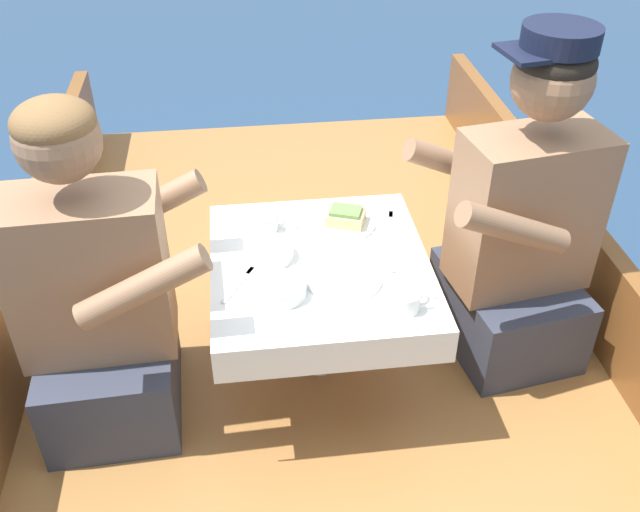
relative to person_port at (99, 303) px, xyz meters
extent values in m
plane|color=navy|center=(0.61, 0.15, -0.71)|extent=(60.00, 60.00, 0.00)
cube|color=#9E6B38|center=(0.61, 0.15, -0.55)|extent=(1.91, 3.42, 0.32)
cube|color=brown|center=(-0.32, 0.15, -0.23)|extent=(0.06, 3.42, 0.33)
cube|color=brown|center=(1.53, 0.15, -0.23)|extent=(0.06, 3.42, 0.33)
cylinder|color=#B2B2B7|center=(0.61, 0.07, -0.19)|extent=(0.07, 0.07, 0.40)
cube|color=#9E6B38|center=(0.61, 0.07, 0.02)|extent=(0.59, 0.64, 0.02)
cube|color=white|center=(0.61, 0.07, 0.03)|extent=(0.62, 0.67, 0.00)
cube|color=white|center=(0.61, -0.26, -0.03)|extent=(0.62, 0.00, 0.10)
cube|color=white|center=(0.61, 0.41, -0.03)|extent=(0.62, 0.00, 0.10)
cube|color=#333847|center=(-0.01, 0.00, -0.26)|extent=(0.38, 0.45, 0.26)
cube|color=#936B4C|center=(-0.01, 0.00, 0.10)|extent=(0.41, 0.24, 0.46)
sphere|color=#936B4C|center=(-0.01, 0.00, 0.48)|extent=(0.20, 0.20, 0.20)
ellipsoid|color=brown|center=(-0.01, 0.00, 0.53)|extent=(0.19, 0.19, 0.11)
cylinder|color=#936B4C|center=(0.14, 0.19, 0.18)|extent=(0.34, 0.08, 0.21)
cylinder|color=#936B4C|center=(0.15, -0.17, 0.18)|extent=(0.34, 0.08, 0.21)
cube|color=#333847|center=(1.22, 0.13, -0.26)|extent=(0.42, 0.49, 0.26)
cube|color=#936B4C|center=(1.22, 0.13, 0.11)|extent=(0.43, 0.28, 0.49)
sphere|color=#936B4C|center=(1.22, 0.13, 0.51)|extent=(0.22, 0.22, 0.22)
ellipsoid|color=black|center=(1.22, 0.13, 0.56)|extent=(0.21, 0.21, 0.12)
cylinder|color=#936B4C|center=(1.10, -0.07, 0.20)|extent=(0.34, 0.12, 0.21)
cylinder|color=#936B4C|center=(1.04, 0.29, 0.20)|extent=(0.34, 0.12, 0.21)
cylinder|color=black|center=(1.22, 0.13, 0.62)|extent=(0.20, 0.20, 0.06)
cube|color=black|center=(1.12, 0.12, 0.59)|extent=(0.12, 0.17, 0.01)
cylinder|color=silver|center=(0.71, 0.25, 0.03)|extent=(0.18, 0.18, 0.01)
cylinder|color=silver|center=(0.66, -0.01, 0.03)|extent=(0.21, 0.21, 0.01)
cube|color=#E0BC7F|center=(0.71, 0.25, 0.06)|extent=(0.13, 0.12, 0.04)
cube|color=#669347|center=(0.71, 0.25, 0.08)|extent=(0.11, 0.09, 0.01)
cylinder|color=silver|center=(0.47, 0.11, 0.05)|extent=(0.13, 0.13, 0.04)
cylinder|color=beige|center=(0.47, 0.11, 0.06)|extent=(0.11, 0.11, 0.02)
cylinder|color=silver|center=(0.49, -0.06, 0.05)|extent=(0.13, 0.13, 0.04)
cylinder|color=beige|center=(0.49, -0.06, 0.06)|extent=(0.10, 0.10, 0.02)
cylinder|color=silver|center=(0.47, 0.25, 0.06)|extent=(0.07, 0.07, 0.05)
torus|color=silver|center=(0.51, 0.25, 0.06)|extent=(0.04, 0.01, 0.04)
cylinder|color=#3D2314|center=(0.47, 0.25, 0.07)|extent=(0.06, 0.06, 0.01)
cylinder|color=silver|center=(0.80, -0.16, 0.06)|extent=(0.06, 0.06, 0.05)
torus|color=silver|center=(0.85, -0.16, 0.06)|extent=(0.04, 0.01, 0.04)
cylinder|color=#3D2314|center=(0.80, -0.16, 0.07)|extent=(0.05, 0.05, 0.01)
cube|color=silver|center=(0.85, -0.05, 0.03)|extent=(0.10, 0.15, 0.00)
ellipsoid|color=silver|center=(0.81, 0.00, 0.03)|extent=(0.04, 0.02, 0.01)
cube|color=silver|center=(0.37, -0.01, 0.03)|extent=(0.10, 0.15, 0.00)
cube|color=silver|center=(0.41, 0.05, 0.03)|extent=(0.04, 0.04, 0.00)
cube|color=silver|center=(0.59, 0.30, 0.03)|extent=(0.11, 0.14, 0.00)
cube|color=silver|center=(0.84, 0.22, 0.03)|extent=(0.05, 0.17, 0.00)
cube|color=silver|center=(0.86, 0.29, 0.03)|extent=(0.03, 0.04, 0.00)
camera|label=1|loc=(0.41, -1.53, 1.22)|focal=40.00mm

